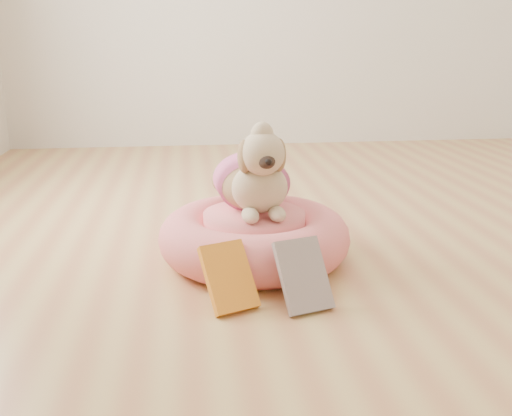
{
  "coord_description": "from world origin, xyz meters",
  "views": [
    {
      "loc": [
        -0.7,
        -2.15,
        0.78
      ],
      "look_at": [
        -0.46,
        -0.23,
        0.21
      ],
      "focal_mm": 40.0,
      "sensor_mm": 36.0,
      "label": 1
    }
  ],
  "objects": [
    {
      "name": "book_yellow",
      "position": [
        -0.58,
        -0.56,
        0.09
      ],
      "size": [
        0.19,
        0.19,
        0.19
      ],
      "primitive_type": "cube",
      "rotation": [
        -0.65,
        0.0,
        0.37
      ],
      "color": "yellow",
      "rests_on": "floor"
    },
    {
      "name": "pet_bed",
      "position": [
        -0.46,
        -0.18,
        0.09
      ],
      "size": [
        0.7,
        0.7,
        0.18
      ],
      "color": "#FF637D",
      "rests_on": "floor"
    },
    {
      "name": "book_white",
      "position": [
        -0.36,
        -0.59,
        0.1
      ],
      "size": [
        0.18,
        0.18,
        0.2
      ],
      "primitive_type": "cube",
      "rotation": [
        -0.6,
        0.0,
        0.29
      ],
      "color": "white",
      "rests_on": "floor"
    },
    {
      "name": "floor",
      "position": [
        0.0,
        0.0,
        0.0
      ],
      "size": [
        4.5,
        4.5,
        0.0
      ],
      "primitive_type": "plane",
      "color": "tan",
      "rests_on": "ground"
    },
    {
      "name": "dog",
      "position": [
        -0.45,
        -0.14,
        0.35
      ],
      "size": [
        0.37,
        0.5,
        0.35
      ],
      "primitive_type": null,
      "rotation": [
        0.0,
        0.0,
        0.09
      ],
      "color": "brown",
      "rests_on": "pet_bed"
    }
  ]
}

